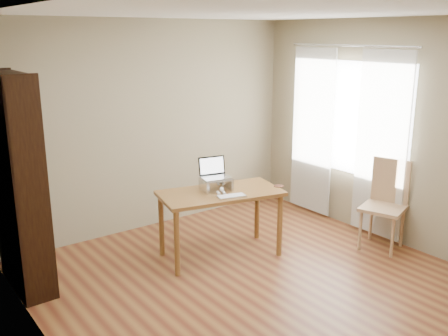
# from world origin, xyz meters

# --- Properties ---
(room) EXTENTS (4.04, 4.54, 2.64)m
(room) POSITION_xyz_m (0.03, 0.01, 1.30)
(room) COLOR #582717
(room) RESTS_ON ground
(bookshelf) EXTENTS (0.30, 0.90, 2.10)m
(bookshelf) POSITION_xyz_m (-1.83, 1.55, 1.05)
(bookshelf) COLOR black
(bookshelf) RESTS_ON ground
(curtains) EXTENTS (0.03, 1.90, 2.25)m
(curtains) POSITION_xyz_m (1.92, 0.80, 1.17)
(curtains) COLOR white
(curtains) RESTS_ON ground
(desk) EXTENTS (1.44, 0.94, 0.75)m
(desk) POSITION_xyz_m (0.10, 0.96, 0.65)
(desk) COLOR brown
(desk) RESTS_ON ground
(laptop_stand) EXTENTS (0.32, 0.25, 0.13)m
(laptop_stand) POSITION_xyz_m (0.10, 1.04, 0.83)
(laptop_stand) COLOR silver
(laptop_stand) RESTS_ON desk
(laptop) EXTENTS (0.35, 0.32, 0.22)m
(laptop) POSITION_xyz_m (0.10, 1.09, 0.94)
(laptop) COLOR silver
(laptop) RESTS_ON laptop_stand
(keyboard) EXTENTS (0.33, 0.21, 0.02)m
(keyboard) POSITION_xyz_m (0.08, 0.74, 0.76)
(keyboard) COLOR silver
(keyboard) RESTS_ON desk
(coaster) EXTENTS (0.11, 0.11, 0.01)m
(coaster) POSITION_xyz_m (0.74, 0.72, 0.75)
(coaster) COLOR #512B1B
(coaster) RESTS_ON desk
(cat) EXTENTS (0.23, 0.47, 0.14)m
(cat) POSITION_xyz_m (0.11, 1.07, 0.81)
(cat) COLOR #443F36
(cat) RESTS_ON desk
(chair) EXTENTS (0.58, 0.58, 1.03)m
(chair) POSITION_xyz_m (1.78, -0.00, 0.56)
(chair) COLOR tan
(chair) RESTS_ON ground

